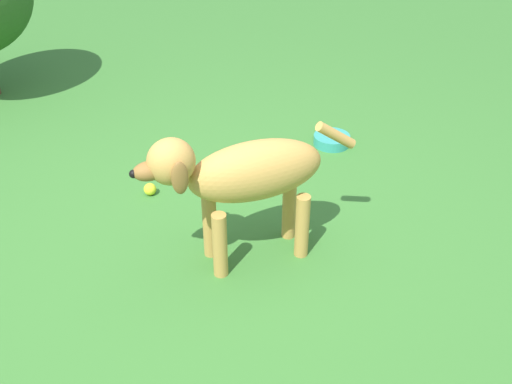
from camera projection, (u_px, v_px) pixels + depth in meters
ground at (201, 260)px, 2.65m from camera, size 14.00×14.00×0.00m
dog at (243, 175)px, 2.43m from camera, size 0.48×0.91×0.66m
tennis_ball_1 at (150, 189)px, 3.08m from camera, size 0.07×0.07×0.07m
water_bowl at (332, 140)px, 3.54m from camera, size 0.22×0.22×0.06m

